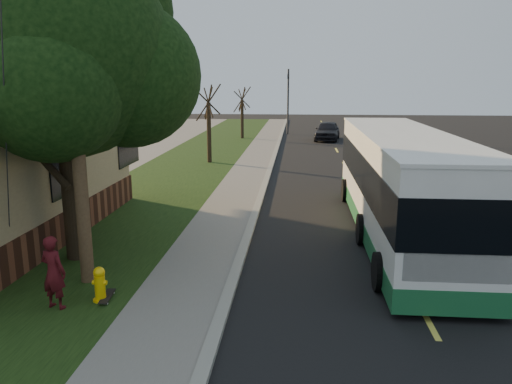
# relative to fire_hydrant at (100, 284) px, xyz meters

# --- Properties ---
(ground) EXTENTS (120.00, 120.00, 0.00)m
(ground) POSITION_rel_fire_hydrant_xyz_m (2.60, 0.00, -0.43)
(ground) COLOR black
(ground) RESTS_ON ground
(road) EXTENTS (8.00, 80.00, 0.01)m
(road) POSITION_rel_fire_hydrant_xyz_m (6.60, 10.00, -0.43)
(road) COLOR black
(road) RESTS_ON ground
(curb) EXTENTS (0.25, 80.00, 0.12)m
(curb) POSITION_rel_fire_hydrant_xyz_m (2.60, 10.00, -0.37)
(curb) COLOR gray
(curb) RESTS_ON ground
(sidewalk) EXTENTS (2.00, 80.00, 0.08)m
(sidewalk) POSITION_rel_fire_hydrant_xyz_m (1.60, 10.00, -0.39)
(sidewalk) COLOR slate
(sidewalk) RESTS_ON ground
(grass_verge) EXTENTS (5.00, 80.00, 0.07)m
(grass_verge) POSITION_rel_fire_hydrant_xyz_m (-1.90, 10.00, -0.40)
(grass_verge) COLOR black
(grass_verge) RESTS_ON ground
(fire_hydrant) EXTENTS (0.32, 0.32, 0.74)m
(fire_hydrant) POSITION_rel_fire_hydrant_xyz_m (0.00, 0.00, 0.00)
(fire_hydrant) COLOR yellow
(fire_hydrant) RESTS_ON grass_verge
(utility_pole) EXTENTS (2.86, 3.21, 9.07)m
(utility_pole) POSITION_rel_fire_hydrant_xyz_m (-0.71, 0.99, 4.20)
(utility_pole) COLOR #473321
(utility_pole) RESTS_ON ground
(leafy_tree) EXTENTS (6.30, 6.00, 7.80)m
(leafy_tree) POSITION_rel_fire_hydrant_xyz_m (-1.57, 2.65, 4.73)
(leafy_tree) COLOR black
(leafy_tree) RESTS_ON grass_verge
(bare_tree_near) EXTENTS (1.38, 1.21, 4.31)m
(bare_tree_near) POSITION_rel_fire_hydrant_xyz_m (-0.90, 18.00, 1.72)
(bare_tree_near) COLOR black
(bare_tree_near) RESTS_ON grass_verge
(bare_tree_far) EXTENTS (1.38, 1.21, 4.03)m
(bare_tree_far) POSITION_rel_fire_hydrant_xyz_m (-0.40, 30.00, 1.57)
(bare_tree_far) COLOR black
(bare_tree_far) RESTS_ON grass_verge
(traffic_signal) EXTENTS (0.18, 0.22, 5.50)m
(traffic_signal) POSITION_rel_fire_hydrant_xyz_m (3.10, 34.00, 2.73)
(traffic_signal) COLOR #2D2D30
(traffic_signal) RESTS_ON ground
(transit_bus) EXTENTS (2.63, 11.41, 3.09)m
(transit_bus) POSITION_rel_fire_hydrant_xyz_m (7.06, 5.34, 1.21)
(transit_bus) COLOR silver
(transit_bus) RESTS_ON ground
(skateboarder) EXTENTS (0.63, 0.50, 1.51)m
(skateboarder) POSITION_rel_fire_hydrant_xyz_m (-0.76, -0.39, 0.39)
(skateboarder) COLOR #470E13
(skateboarder) RESTS_ON grass_verge
(skateboard_main) EXTENTS (0.27, 0.77, 0.07)m
(skateboard_main) POSITION_rel_fire_hydrant_xyz_m (0.10, 0.09, -0.31)
(skateboard_main) COLOR black
(skateboard_main) RESTS_ON grass_verge
(distant_car) EXTENTS (2.32, 4.54, 1.48)m
(distant_car) POSITION_rel_fire_hydrant_xyz_m (6.28, 29.80, 0.31)
(distant_car) COLOR black
(distant_car) RESTS_ON ground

